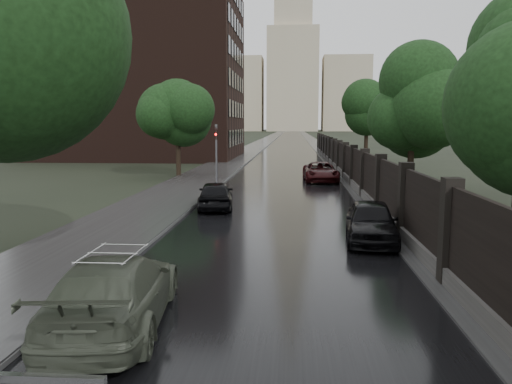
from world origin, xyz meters
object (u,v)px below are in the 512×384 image
object	(u,v)px
volga_sedan	(114,291)
car_right_near	(371,222)
tree_left_far	(177,108)
tree_right_b	(413,107)
hatchback_left	(216,195)
tree_right_c	(367,114)
car_right_far	(321,172)
traffic_light	(216,149)

from	to	relation	value
volga_sedan	car_right_near	world-z (taller)	volga_sedan
tree_left_far	car_right_near	distance (m)	23.85
tree_right_b	car_right_near	world-z (taller)	tree_right_b
hatchback_left	tree_right_c	bearing A→B (deg)	-120.02
tree_left_far	car_right_near	bearing A→B (deg)	-60.91
tree_right_c	car_right_far	xyz separation A→B (m)	(-4.84, -12.27, -4.26)
hatchback_left	car_right_far	world-z (taller)	car_right_far
car_right_near	car_right_far	xyz separation A→B (m)	(-0.72, 18.19, -0.02)
tree_right_c	hatchback_left	size ratio (longest dim) A/B	1.76
tree_right_b	tree_right_c	xyz separation A→B (m)	(0.00, 18.00, 0.00)
tree_left_far	traffic_light	size ratio (longest dim) A/B	1.85
tree_right_b	car_right_near	xyz separation A→B (m)	(-4.12, -12.46, -4.24)
traffic_light	volga_sedan	bearing A→B (deg)	-86.23
tree_left_far	car_right_near	xyz separation A→B (m)	(11.38, -20.46, -4.53)
volga_sedan	car_right_far	distance (m)	26.45
volga_sedan	car_right_far	world-z (taller)	volga_sedan
traffic_light	car_right_far	world-z (taller)	traffic_light
volga_sedan	car_right_near	size ratio (longest dim) A/B	1.20
volga_sedan	car_right_near	distance (m)	9.86
tree_left_far	volga_sedan	world-z (taller)	tree_left_far
volga_sedan	car_right_far	xyz separation A→B (m)	(5.43, 25.89, -0.04)
car_right_near	car_right_far	world-z (taller)	car_right_near
car_right_far	car_right_near	bearing A→B (deg)	-90.17
car_right_near	tree_right_c	bearing A→B (deg)	87.28
tree_right_b	car_right_far	world-z (taller)	tree_right_b
tree_left_far	tree_right_b	distance (m)	17.45
tree_right_c	traffic_light	distance (m)	19.26
tree_left_far	car_right_far	bearing A→B (deg)	-12.03
traffic_light	hatchback_left	bearing A→B (deg)	-81.53
volga_sedan	car_right_far	bearing A→B (deg)	-107.89
tree_right_b	traffic_light	bearing A→B (deg)	165.76
tree_right_c	volga_sedan	bearing A→B (deg)	-105.07
tree_right_c	volga_sedan	xyz separation A→B (m)	(-10.27, -38.16, -4.22)
tree_left_far	tree_right_c	bearing A→B (deg)	32.83
tree_right_c	traffic_light	bearing A→B (deg)	-128.18
tree_right_b	hatchback_left	bearing A→B (deg)	-149.28
tree_right_c	traffic_light	size ratio (longest dim) A/B	1.75
tree_right_b	car_right_far	distance (m)	8.63
tree_right_c	car_right_near	distance (m)	31.03
tree_right_b	hatchback_left	distance (m)	12.86
tree_right_b	traffic_light	size ratio (longest dim) A/B	1.75
tree_right_c	tree_left_far	bearing A→B (deg)	-147.17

